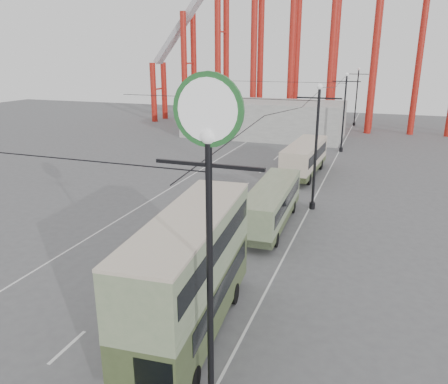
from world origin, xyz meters
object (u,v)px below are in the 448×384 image
at_px(double_decker_bus, 191,270).
at_px(single_decker_green, 271,204).
at_px(pedestrian, 231,226).
at_px(lamp_post_near, 209,180).
at_px(single_decker_cream, 305,157).

height_order(double_decker_bus, single_decker_green, double_decker_bus).
relative_size(double_decker_bus, single_decker_green, 1.00).
relative_size(single_decker_green, pedestrian, 5.22).
bearing_deg(single_decker_green, lamp_post_near, -84.48).
bearing_deg(lamp_post_near, pedestrian, 106.24).
xyz_separation_m(lamp_post_near, single_decker_green, (-2.13, 16.56, -6.27)).
height_order(single_decker_cream, pedestrian, single_decker_cream).
distance_m(double_decker_bus, pedestrian, 10.09).
xyz_separation_m(double_decker_bus, single_decker_green, (0.11, 13.01, -1.37)).
bearing_deg(single_decker_green, double_decker_bus, -92.31).
relative_size(double_decker_bus, pedestrian, 5.21).
xyz_separation_m(double_decker_bus, pedestrian, (-1.63, 9.76, -2.00)).
bearing_deg(single_decker_cream, double_decker_bus, -87.64).
distance_m(single_decker_green, single_decker_cream, 14.09).
bearing_deg(single_decker_cream, pedestrian, -92.91).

